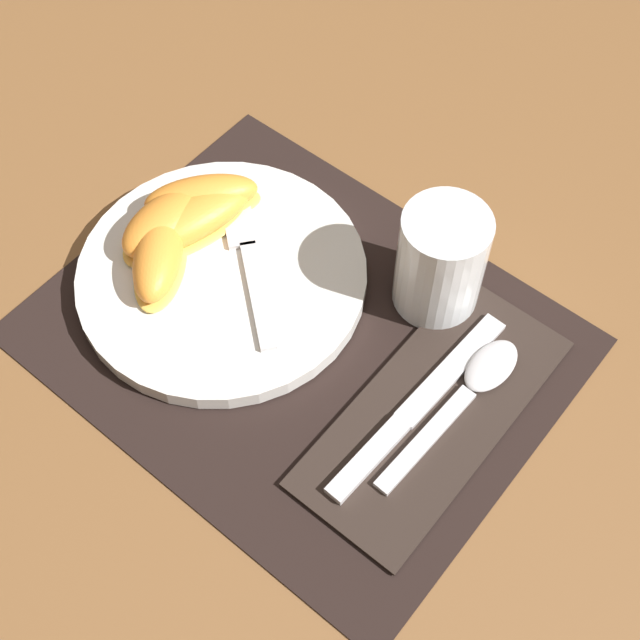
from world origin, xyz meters
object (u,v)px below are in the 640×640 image
citrus_wedge_3 (159,257)px  spoon (474,385)px  plate (224,274)px  fork (245,253)px  citrus_wedge_0 (202,198)px  citrus_wedge_2 (165,226)px  juice_glass (440,266)px  knife (415,408)px  citrus_wedge_1 (189,220)px

citrus_wedge_3 → spoon: bearing=16.4°
plate → fork: fork is taller
plate → citrus_wedge_0: bearing=147.7°
plate → citrus_wedge_3: bearing=-141.8°
citrus_wedge_2 → spoon: bearing=10.2°
plate → spoon: size_ratio=1.47×
juice_glass → fork: (-0.15, -0.08, -0.03)m
citrus_wedge_0 → citrus_wedge_2: bearing=-94.5°
citrus_wedge_2 → citrus_wedge_3: size_ratio=0.94×
citrus_wedge_0 → citrus_wedge_3: bearing=-76.8°
knife → fork: 0.21m
fork → spoon: bearing=6.1°
spoon → citrus_wedge_2: 0.30m
spoon → citrus_wedge_0: 0.29m
citrus_wedge_2 → juice_glass: bearing=26.7°
spoon → citrus_wedge_1: size_ratio=1.23×
plate → juice_glass: size_ratio=2.50×
knife → citrus_wedge_2: bearing=-178.7°
plate → fork: 0.03m
spoon → citrus_wedge_3: 0.29m
plate → citrus_wedge_1: citrus_wedge_1 is taller
citrus_wedge_1 → spoon: bearing=6.9°
spoon → citrus_wedge_0: bearing=-178.1°
spoon → citrus_wedge_3: (-0.28, -0.08, 0.02)m
citrus_wedge_1 → citrus_wedge_3: bearing=-79.7°
citrus_wedge_3 → fork: bearing=49.9°
spoon → citrus_wedge_0: (-0.29, -0.01, 0.02)m
plate → citrus_wedge_3: (-0.04, -0.03, 0.02)m
fork → citrus_wedge_2: citrus_wedge_2 is taller
juice_glass → knife: size_ratio=0.48×
knife → spoon: size_ratio=1.23×
citrus_wedge_1 → juice_glass: bearing=23.7°
spoon → citrus_wedge_2: (-0.30, -0.05, 0.02)m
plate → juice_glass: bearing=33.8°
fork → citrus_wedge_0: citrus_wedge_0 is taller
plate → citrus_wedge_1: bearing=166.1°
citrus_wedge_2 → citrus_wedge_3: citrus_wedge_2 is taller
fork → citrus_wedge_3: size_ratio=1.42×
plate → juice_glass: 0.19m
knife → citrus_wedge_2: 0.27m
citrus_wedge_0 → juice_glass: bearing=17.0°
citrus_wedge_0 → citrus_wedge_2: 0.04m
spoon → citrus_wedge_2: size_ratio=1.72×
juice_glass → spoon: size_ratio=0.59×
knife → juice_glass: bearing=117.4°
knife → fork: fork is taller
citrus_wedge_1 → knife: bearing=-2.8°
fork → juice_glass: bearing=28.2°
plate → knife: size_ratio=1.19×
spoon → citrus_wedge_2: bearing=-169.8°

